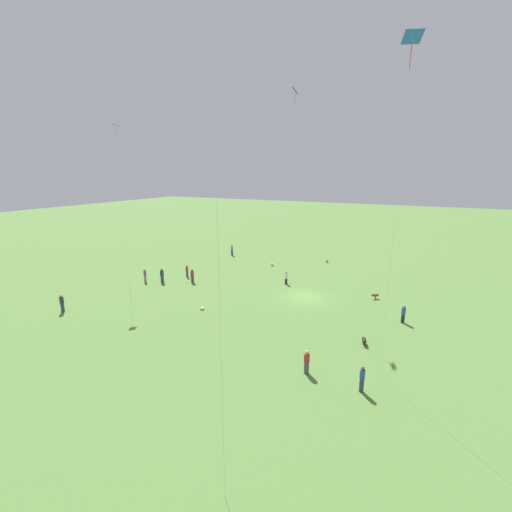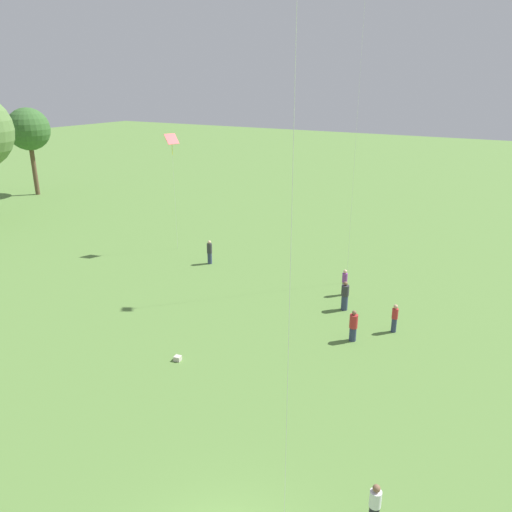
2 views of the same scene
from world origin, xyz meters
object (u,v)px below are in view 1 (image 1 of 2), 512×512
Objects in this scene: person_3 at (307,362)px; picnic_bag_0 at (272,265)px; kite_4 at (295,109)px; person_6 at (187,271)px; person_7 at (362,379)px; person_0 at (286,278)px; person_9 at (145,275)px; person_2 at (232,250)px; kite_1 at (117,143)px; person_5 at (403,314)px; picnic_bag_1 at (327,261)px; picnic_bag_2 at (202,309)px; kite_3 at (212,1)px; dog_1 at (375,295)px; person_1 at (192,276)px; person_4 at (162,276)px; dog_0 at (364,341)px; kite_2 at (410,60)px.

person_3 is 3.46× the size of picnic_bag_0.
person_6 is at bearing 115.83° from kite_4.
person_7 is 29.88m from picnic_bag_0.
person_0 is 17.59m from person_9.
person_0 is 16.88m from person_2.
person_2 is 24.09m from kite_1.
person_5 reaches higher than picnic_bag_1.
kite_1 is at bearing -14.80° from picnic_bag_2.
kite_3 is 56.96× the size of picnic_bag_2.
picnic_bag_0 is at bearing 139.88° from person_7.
person_5 is at bearing 4.84° from kite_3.
dog_1 is 17.05m from picnic_bag_0.
picnic_bag_1 is at bearing 22.17° from kite_4.
kite_4 reaches higher than kite_1.
kite_1 is at bearing 33.51° from person_9.
kite_4 is 24.46m from picnic_bag_1.
person_1 is (10.73, 4.54, 0.08)m from person_0.
picnic_bag_0 is at bearing 80.65° from person_3.
person_5 is 0.08× the size of kite_4.
person_2 is 26.99m from kite_4.
person_5 is at bearing 123.41° from picnic_bag_1.
person_5 is (-5.30, -11.68, -0.00)m from person_3.
person_2 is 12.99m from person_6.
person_3 reaches higher than person_0.
person_2 reaches higher than picnic_bag_0.
kite_4 reaches higher than person_4.
person_4 reaches higher than dog_1.
kite_3 is 44.43m from picnic_bag_1.
kite_1 reaches higher than person_6.
kite_3 reaches higher than picnic_bag_1.
person_0 is at bearing 35.26° from kite_3.
person_9 is at bearing -146.43° from person_6.
person_6 reaches higher than dog_0.
person_2 reaches higher than dog_1.
person_2 is 15.53m from picnic_bag_1.
dog_0 is (1.71, -4.18, -18.83)m from kite_2.
kite_4 reaches higher than person_3.
kite_4 is 29.47× the size of dog_1.
person_0 is at bearing -24.11° from kite_2.
kite_2 is (-26.47, 25.60, 18.28)m from person_2.
kite_1 reaches higher than person_7.
dog_1 is at bearing 13.94° from kite_3.
picnic_bag_1 is (-0.32, -14.84, -19.44)m from kite_4.
person_5 is at bearing -81.22° from kite_4.
person_1 is 22.48m from kite_4.
person_4 is 2.19m from person_9.
kite_4 is at bearing 88.77° from picnic_bag_1.
kite_4 is at bearing 140.06° from person_7.
person_9 is 2.33× the size of dog_1.
person_9 reaches higher than person_6.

